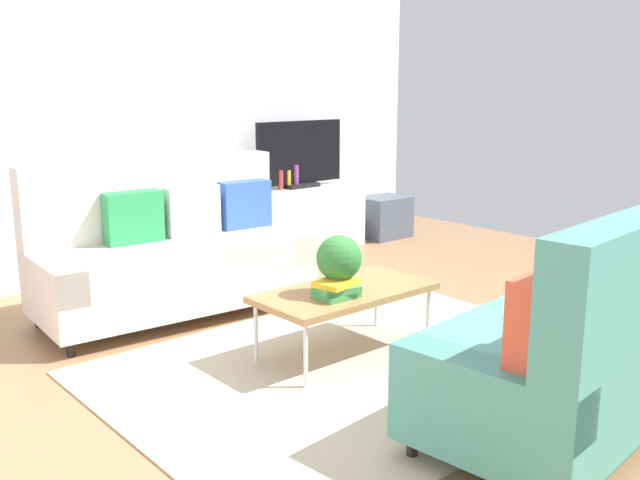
# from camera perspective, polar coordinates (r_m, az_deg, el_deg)

# --- Properties ---
(ground_plane) EXTENTS (7.68, 7.68, 0.00)m
(ground_plane) POSITION_cam_1_polar(r_m,az_deg,el_deg) (4.33, 3.14, -9.68)
(ground_plane) COLOR #936B47
(wall_far) EXTENTS (6.40, 0.12, 2.90)m
(wall_far) POSITION_cam_1_polar(r_m,az_deg,el_deg) (6.33, -14.79, 10.47)
(wall_far) COLOR silver
(wall_far) RESTS_ON ground_plane
(area_rug) EXTENTS (2.90, 2.20, 0.01)m
(area_rug) POSITION_cam_1_polar(r_m,az_deg,el_deg) (4.25, 3.35, -10.05)
(area_rug) COLOR tan
(area_rug) RESTS_ON ground_plane
(couch_beige) EXTENTS (1.95, 0.96, 1.10)m
(couch_beige) POSITION_cam_1_polar(r_m,az_deg,el_deg) (5.18, -11.86, -0.94)
(couch_beige) COLOR beige
(couch_beige) RESTS_ON ground_plane
(couch_green) EXTENTS (1.97, 1.02, 1.10)m
(couch_green) POSITION_cam_1_polar(r_m,az_deg,el_deg) (3.66, 20.97, -7.35)
(couch_green) COLOR teal
(couch_green) RESTS_ON ground_plane
(coffee_table) EXTENTS (1.10, 0.56, 0.42)m
(coffee_table) POSITION_cam_1_polar(r_m,az_deg,el_deg) (4.28, 2.04, -4.32)
(coffee_table) COLOR #9E7042
(coffee_table) RESTS_ON ground_plane
(tv_console) EXTENTS (1.40, 0.44, 0.64)m
(tv_console) POSITION_cam_1_polar(r_m,az_deg,el_deg) (6.99, -1.72, 1.69)
(tv_console) COLOR silver
(tv_console) RESTS_ON ground_plane
(tv) EXTENTS (1.00, 0.20, 0.64)m
(tv) POSITION_cam_1_polar(r_m,az_deg,el_deg) (6.88, -1.65, 6.84)
(tv) COLOR black
(tv) RESTS_ON tv_console
(storage_trunk) EXTENTS (0.52, 0.40, 0.44)m
(storage_trunk) POSITION_cam_1_polar(r_m,az_deg,el_deg) (7.66, 5.17, 1.86)
(storage_trunk) COLOR #4C5666
(storage_trunk) RESTS_ON ground_plane
(potted_plant) EXTENTS (0.27, 0.27, 0.35)m
(potted_plant) POSITION_cam_1_polar(r_m,az_deg,el_deg) (4.12, 1.54, -1.74)
(potted_plant) COLOR brown
(potted_plant) RESTS_ON coffee_table
(table_book_0) EXTENTS (0.24, 0.19, 0.03)m
(table_book_0) POSITION_cam_1_polar(r_m,az_deg,el_deg) (4.10, 1.32, -4.42)
(table_book_0) COLOR #3F8C4C
(table_book_0) RESTS_ON coffee_table
(table_book_1) EXTENTS (0.27, 0.23, 0.04)m
(table_book_1) POSITION_cam_1_polar(r_m,az_deg,el_deg) (4.09, 1.33, -3.94)
(table_book_1) COLOR #3F8C4C
(table_book_1) RESTS_ON table_book_0
(table_book_2) EXTENTS (0.27, 0.23, 0.03)m
(table_book_2) POSITION_cam_1_polar(r_m,az_deg,el_deg) (4.08, 1.33, -3.47)
(table_book_2) COLOR gold
(table_book_2) RESTS_ON table_book_1
(vase_0) EXTENTS (0.12, 0.12, 0.18)m
(vase_0) POSITION_cam_1_polar(r_m,az_deg,el_deg) (6.62, -5.94, 4.62)
(vase_0) COLOR #B24C4C
(vase_0) RESTS_ON tv_console
(vase_1) EXTENTS (0.09, 0.09, 0.15)m
(vase_1) POSITION_cam_1_polar(r_m,az_deg,el_deg) (6.72, -4.66, 4.65)
(vase_1) COLOR #33B29E
(vase_1) RESTS_ON tv_console
(bottle_0) EXTENTS (0.05, 0.05, 0.19)m
(bottle_0) POSITION_cam_1_polar(r_m,az_deg,el_deg) (6.74, -3.19, 4.84)
(bottle_0) COLOR red
(bottle_0) RESTS_ON tv_console
(bottle_1) EXTENTS (0.04, 0.04, 0.18)m
(bottle_1) POSITION_cam_1_polar(r_m,az_deg,el_deg) (6.80, -2.54, 4.88)
(bottle_1) COLOR gold
(bottle_1) RESTS_ON tv_console
(bottle_2) EXTENTS (0.05, 0.05, 0.23)m
(bottle_2) POSITION_cam_1_polar(r_m,az_deg,el_deg) (6.85, -1.94, 5.14)
(bottle_2) COLOR purple
(bottle_2) RESTS_ON tv_console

